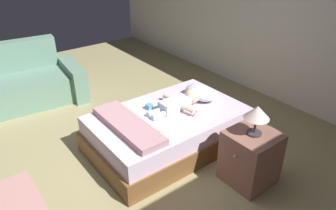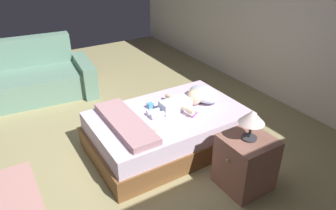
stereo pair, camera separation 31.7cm
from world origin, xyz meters
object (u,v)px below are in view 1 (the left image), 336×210
toothbrush (195,113)px  lamp (257,113)px  baby_bottle (160,133)px  toy_block (149,107)px  nightstand (250,157)px  baby (180,102)px  bed (168,130)px  couch (13,86)px  pillow (201,92)px

toothbrush → lamp: 0.83m
lamp → baby_bottle: 0.95m
toy_block → baby_bottle: bearing=-23.2°
nightstand → baby_bottle: (-0.64, -0.62, 0.19)m
baby → nightstand: bearing=5.6°
baby → lamp: bearing=5.6°
baby_bottle → toothbrush: bearing=101.7°
nightstand → toy_block: size_ratio=8.39×
baby → toy_block: 0.36m
baby → baby_bottle: 0.62m
bed → couch: size_ratio=0.90×
pillow → lamp: bearing=-14.2°
nightstand → toy_block: nightstand is taller
couch → lamp: bearing=24.0°
baby → couch: 2.58m
pillow → toy_block: pillow is taller
baby_bottle → bed: bearing=133.1°
nightstand → toy_block: 1.24m
bed → toothbrush: bearing=49.7°
toothbrush → couch: 2.78m
bed → lamp: (0.96, 0.29, 0.56)m
couch → baby_bottle: couch is taller
toothbrush → couch: (-2.42, -1.36, -0.18)m
lamp → toy_block: 1.26m
couch → nightstand: size_ratio=3.55×
toothbrush → baby_bottle: 0.58m
bed → pillow: size_ratio=3.95×
bed → toy_block: 0.35m
toothbrush → baby_bottle: (0.12, -0.57, 0.02)m
bed → nightstand: size_ratio=3.20×
baby → toothbrush: baby is taller
bed → nightstand: nightstand is taller
couch → baby_bottle: 2.66m
baby → couch: (-2.21, -1.32, -0.24)m
lamp → bed: bearing=-163.4°
couch → lamp: size_ratio=6.57×
bed → pillow: 0.62m
baby → lamp: lamp is taller
nightstand → baby_bottle: 0.92m
couch → lamp: (3.18, 1.41, 0.50)m
pillow → baby_bottle: bearing=-67.7°
bed → toothbrush: size_ratio=12.77×
pillow → nightstand: (1.00, -0.25, -0.24)m
lamp → baby_bottle: (-0.64, -0.62, -0.30)m
couch → baby_bottle: size_ratio=16.92×
baby → pillow: bearing=94.9°
bed → lamp: 1.15m
toothbrush → pillow: bearing=128.2°
baby → toothbrush: (0.21, 0.04, -0.06)m
lamp → baby_bottle: lamp is taller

